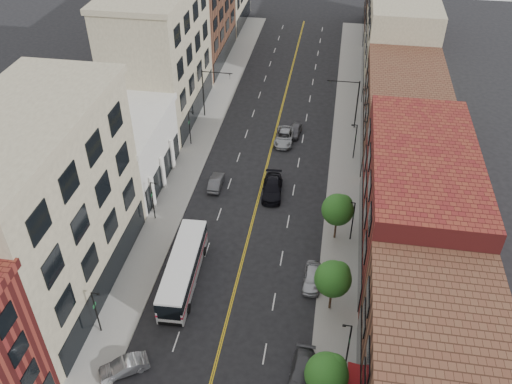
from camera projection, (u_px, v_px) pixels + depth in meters
The scene contains 29 objects.
sidewalk_left at pixel (189, 165), 70.15m from camera, with size 4.00×110.00×0.15m, color gray.
sidewalk_right at pixel (344, 180), 67.60m from camera, with size 4.00×110.00×0.15m, color gray.
bldg_l_tanoffice at pixel (42, 214), 48.38m from camera, with size 10.00×22.00×18.00m, color gray.
bldg_l_white at pixel (122, 152), 65.53m from camera, with size 10.00×14.00×8.00m, color silver.
bldg_l_far_a at pixel (159, 56), 75.82m from camera, with size 10.00×20.00×18.00m, color gray.
bldg_l_far_b at pixel (196, 17), 92.41m from camera, with size 10.00×20.00×15.00m, color brown.
bldg_r_mid at pixel (416, 202), 54.49m from camera, with size 10.00×22.00×12.00m, color maroon.
bldg_r_far_a at pixel (403, 111), 71.56m from camera, with size 10.00×20.00×10.00m, color brown.
bldg_r_far_b at pixel (399, 37), 86.81m from camera, with size 10.00×22.00×14.00m, color gray.
bldg_r_far_c at pixel (392, 5), 103.40m from camera, with size 10.00×18.00×11.00m, color brown.
tree_r_1 at pixel (328, 373), 40.97m from camera, with size 3.40×3.40×5.59m.
tree_r_2 at pixel (334, 278), 48.81m from camera, with size 3.40×3.40×5.59m.
tree_r_3 at pixel (339, 209), 56.65m from camera, with size 3.40×3.40×5.59m.
lamp_l_1 at pixel (96, 310), 47.35m from camera, with size 0.81×0.55×5.05m.
lamp_l_2 at pixel (153, 199), 59.89m from camera, with size 0.81×0.55×5.05m.
lamp_l_3 at pixel (190, 126), 72.44m from camera, with size 0.81×0.55×5.05m.
lamp_r_1 at pixel (348, 343), 44.55m from camera, with size 0.81×0.55×5.05m.
lamp_r_2 at pixel (352, 219), 57.10m from camera, with size 0.81×0.55×5.05m.
lamp_r_3 at pixel (355, 140), 69.64m from camera, with size 0.81×0.55×5.05m.
signal_mast_left at pixel (208, 88), 77.60m from camera, with size 4.49×0.18×7.20m.
signal_mast_right at pixel (352, 99), 74.98m from camera, with size 4.49×0.18×7.20m.
city_bus at pixel (183, 268), 53.08m from camera, with size 3.22×11.82×3.01m.
car_angle_b at pixel (124, 367), 45.42m from camera, with size 1.44×4.12×1.36m, color #B2B6BA.
car_parked_mid at pixel (302, 373), 44.90m from camera, with size 1.99×4.90×1.42m, color #444448.
car_parked_far at pixel (312, 278), 53.44m from camera, with size 1.74×4.32×1.47m, color #AAACB2.
car_lane_behind at pixel (216, 182), 66.20m from camera, with size 1.44×4.14×1.36m, color #4B4B50.
car_lane_a at pixel (272, 188), 65.00m from camera, with size 2.31×5.69×1.65m, color black.
car_lane_b at pixel (284, 137), 74.43m from camera, with size 2.50×5.41×1.50m, color #93969A.
car_lane_c at pixel (295, 131), 75.93m from camera, with size 1.57×3.90×1.33m, color #4D4D52.
Camera 1 is at (7.90, -20.69, 39.93)m, focal length 38.00 mm.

